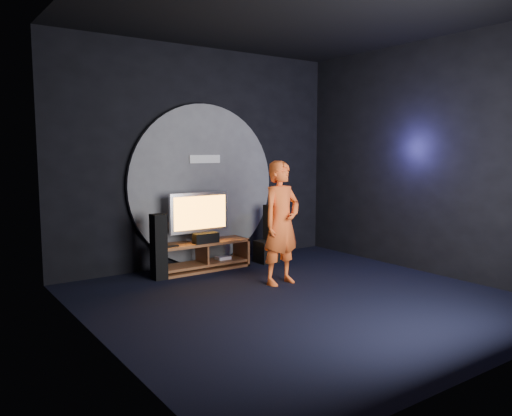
{
  "coord_description": "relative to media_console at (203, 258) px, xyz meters",
  "views": [
    {
      "loc": [
        -3.95,
        -4.68,
        1.87
      ],
      "look_at": [
        0.07,
        1.05,
        1.05
      ],
      "focal_mm": 35.0,
      "sensor_mm": 36.0,
      "label": 1
    }
  ],
  "objects": [
    {
      "name": "floor",
      "position": [
        0.25,
        -2.05,
        -0.19
      ],
      "size": [
        5.0,
        5.0,
        0.0
      ],
      "primitive_type": "plane",
      "color": "black",
      "rests_on": "ground"
    },
    {
      "name": "back_wall",
      "position": [
        0.25,
        0.45,
        1.56
      ],
      "size": [
        5.0,
        0.04,
        3.5
      ],
      "primitive_type": "cube",
      "color": "black",
      "rests_on": "ground"
    },
    {
      "name": "front_wall",
      "position": [
        0.25,
        -4.55,
        1.56
      ],
      "size": [
        5.0,
        0.04,
        3.5
      ],
      "primitive_type": "cube",
      "color": "black",
      "rests_on": "ground"
    },
    {
      "name": "left_wall",
      "position": [
        -2.25,
        -2.05,
        1.56
      ],
      "size": [
        0.04,
        5.0,
        3.5
      ],
      "primitive_type": "cube",
      "color": "black",
      "rests_on": "ground"
    },
    {
      "name": "right_wall",
      "position": [
        2.75,
        -2.05,
        1.56
      ],
      "size": [
        0.04,
        5.0,
        3.5
      ],
      "primitive_type": "cube",
      "color": "black",
      "rests_on": "ground"
    },
    {
      "name": "ceiling",
      "position": [
        0.25,
        -2.05,
        3.31
      ],
      "size": [
        5.0,
        5.0,
        0.01
      ],
      "primitive_type": "cube",
      "color": "black",
      "rests_on": "back_wall"
    },
    {
      "name": "wall_disc_panel",
      "position": [
        0.25,
        0.39,
        1.11
      ],
      "size": [
        2.6,
        0.11,
        2.6
      ],
      "color": "#515156",
      "rests_on": "ground"
    },
    {
      "name": "media_console",
      "position": [
        0.0,
        0.0,
        0.0
      ],
      "size": [
        1.5,
        0.45,
        0.45
      ],
      "color": "brown",
      "rests_on": "ground"
    },
    {
      "name": "tv",
      "position": [
        -0.01,
        0.07,
        0.67
      ],
      "size": [
        1.01,
        0.22,
        0.76
      ],
      "color": "#ACACB4",
      "rests_on": "media_console"
    },
    {
      "name": "center_speaker",
      "position": [
        -0.01,
        -0.12,
        0.33
      ],
      "size": [
        0.4,
        0.15,
        0.15
      ],
      "primitive_type": "cube",
      "color": "black",
      "rests_on": "media_console"
    },
    {
      "name": "remote",
      "position": [
        -0.56,
        -0.12,
        0.27
      ],
      "size": [
        0.18,
        0.05,
        0.02
      ],
      "primitive_type": "cube",
      "color": "black",
      "rests_on": "media_console"
    },
    {
      "name": "tower_speaker_left",
      "position": [
        -0.79,
        -0.13,
        0.28
      ],
      "size": [
        0.19,
        0.21,
        0.95
      ],
      "primitive_type": "cube",
      "color": "black",
      "rests_on": "ground"
    },
    {
      "name": "tower_speaker_right",
      "position": [
        1.27,
        -0.09,
        0.28
      ],
      "size": [
        0.19,
        0.21,
        0.95
      ],
      "primitive_type": "cube",
      "color": "black",
      "rests_on": "ground"
    },
    {
      "name": "subwoofer",
      "position": [
        1.13,
        -0.14,
        -0.01
      ],
      "size": [
        0.33,
        0.33,
        0.36
      ],
      "primitive_type": "cube",
      "color": "black",
      "rests_on": "ground"
    },
    {
      "name": "player",
      "position": [
        0.52,
        -1.33,
        0.67
      ],
      "size": [
        0.67,
        0.48,
        1.72
      ],
      "primitive_type": "imported",
      "rotation": [
        0.0,
        0.0,
        0.1
      ],
      "color": "#F25921",
      "rests_on": "ground"
    }
  ]
}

